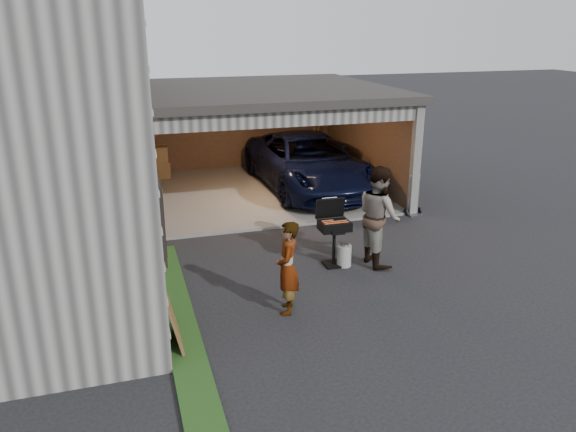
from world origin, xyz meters
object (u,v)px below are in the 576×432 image
at_px(minivan, 308,164).
at_px(hand_truck, 414,207).
at_px(woman, 288,268).
at_px(propane_tank, 344,256).
at_px(man, 379,216).
at_px(bbq_grill, 334,228).
at_px(plywood_panel, 173,317).

bearing_deg(minivan, hand_truck, -59.00).
distance_m(woman, propane_tank, 2.21).
relative_size(man, hand_truck, 1.93).
xyz_separation_m(minivan, woman, (-2.61, -6.60, 0.03)).
height_order(minivan, propane_tank, minivan).
relative_size(bbq_grill, propane_tank, 3.08).
bearing_deg(hand_truck, propane_tank, -141.32).
xyz_separation_m(woman, bbq_grill, (1.40, 1.53, -0.01)).
relative_size(woman, man, 0.80).
xyz_separation_m(man, plywood_panel, (-4.17, -1.90, -0.51)).
height_order(woman, plywood_panel, woman).
relative_size(man, plywood_panel, 2.05).
height_order(woman, man, man).
xyz_separation_m(minivan, propane_tank, (-1.02, -5.18, -0.54)).
xyz_separation_m(man, bbq_grill, (-0.87, 0.15, -0.21)).
bearing_deg(man, woman, 119.81).
bearing_deg(propane_tank, minivan, 78.81).
xyz_separation_m(bbq_grill, plywood_panel, (-3.30, -2.05, -0.30)).
bearing_deg(bbq_grill, minivan, 76.57).
relative_size(minivan, woman, 3.48).
height_order(man, bbq_grill, man).
relative_size(man, propane_tank, 4.64).
height_order(propane_tank, plywood_panel, plywood_panel).
height_order(man, plywood_panel, man).
height_order(minivan, plywood_panel, minivan).
distance_m(bbq_grill, plywood_panel, 3.90).
distance_m(bbq_grill, hand_truck, 3.78).
xyz_separation_m(woman, plywood_panel, (-1.90, -0.51, -0.31)).
xyz_separation_m(bbq_grill, hand_truck, (3.00, 2.23, -0.58)).
xyz_separation_m(woman, man, (2.27, 1.39, 0.20)).
distance_m(propane_tank, plywood_panel, 4.00).
distance_m(bbq_grill, propane_tank, 0.60).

